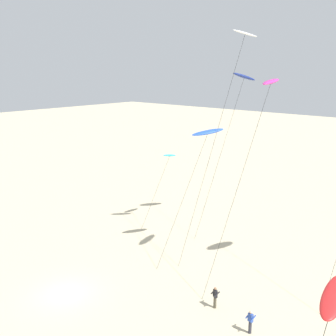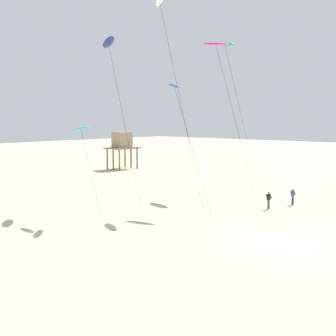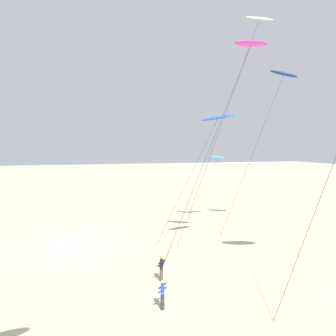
{
  "view_description": "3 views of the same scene",
  "coord_description": "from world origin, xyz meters",
  "px_view_note": "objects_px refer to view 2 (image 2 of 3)",
  "views": [
    {
      "loc": [
        24.23,
        -15.35,
        17.02
      ],
      "look_at": [
        0.83,
        11.04,
        8.15
      ],
      "focal_mm": 42.49,
      "sensor_mm": 36.0,
      "label": 1
    },
    {
      "loc": [
        -27.73,
        -14.06,
        8.59
      ],
      "look_at": [
        0.67,
        10.9,
        4.34
      ],
      "focal_mm": 47.44,
      "sensor_mm": 36.0,
      "label": 2
    },
    {
      "loc": [
        28.41,
        1.25,
        8.93
      ],
      "look_at": [
        0.96,
        9.13,
        6.93
      ],
      "focal_mm": 31.81,
      "sensor_mm": 36.0,
      "label": 3
    }
  ],
  "objects_px": {
    "stilt_house": "(122,143)",
    "kite_navy": "(109,43)",
    "kite_teal": "(225,45)",
    "kite_flyer_middle": "(293,196)",
    "kite_cyan": "(81,129)",
    "kite_blue": "(175,87)",
    "kite_magenta": "(216,45)",
    "kite_flyer_nearest": "(269,200)",
    "kite_white": "(161,6)"
  },
  "relations": [
    {
      "from": "kite_white",
      "to": "kite_flyer_middle",
      "type": "relative_size",
      "value": 12.19
    },
    {
      "from": "kite_cyan",
      "to": "kite_flyer_nearest",
      "type": "xyz_separation_m",
      "value": [
        13.74,
        -10.57,
        -6.76
      ]
    },
    {
      "from": "kite_navy",
      "to": "kite_white",
      "type": "height_order",
      "value": "kite_white"
    },
    {
      "from": "kite_navy",
      "to": "kite_flyer_nearest",
      "type": "height_order",
      "value": "kite_navy"
    },
    {
      "from": "kite_flyer_nearest",
      "to": "stilt_house",
      "type": "xyz_separation_m",
      "value": [
        13.86,
        35.29,
        3.57
      ]
    },
    {
      "from": "kite_navy",
      "to": "stilt_house",
      "type": "bearing_deg",
      "value": 44.84
    },
    {
      "from": "kite_magenta",
      "to": "kite_white",
      "type": "height_order",
      "value": "kite_white"
    },
    {
      "from": "kite_cyan",
      "to": "kite_flyer_nearest",
      "type": "relative_size",
      "value": 4.81
    },
    {
      "from": "stilt_house",
      "to": "kite_magenta",
      "type": "bearing_deg",
      "value": -115.49
    },
    {
      "from": "kite_cyan",
      "to": "kite_blue",
      "type": "xyz_separation_m",
      "value": [
        7.84,
        -3.83,
        3.84
      ]
    },
    {
      "from": "kite_navy",
      "to": "kite_flyer_nearest",
      "type": "distance_m",
      "value": 22.14
    },
    {
      "from": "stilt_house",
      "to": "kite_cyan",
      "type": "bearing_deg",
      "value": -138.15
    },
    {
      "from": "kite_teal",
      "to": "kite_blue",
      "type": "distance_m",
      "value": 14.9
    },
    {
      "from": "kite_flyer_middle",
      "to": "kite_magenta",
      "type": "bearing_deg",
      "value": 114.89
    },
    {
      "from": "kite_flyer_middle",
      "to": "kite_navy",
      "type": "bearing_deg",
      "value": 124.54
    },
    {
      "from": "kite_white",
      "to": "kite_flyer_nearest",
      "type": "height_order",
      "value": "kite_white"
    },
    {
      "from": "kite_flyer_nearest",
      "to": "kite_navy",
      "type": "bearing_deg",
      "value": 116.24
    },
    {
      "from": "kite_cyan",
      "to": "kite_blue",
      "type": "height_order",
      "value": "kite_blue"
    },
    {
      "from": "stilt_house",
      "to": "kite_navy",
      "type": "bearing_deg",
      "value": -135.16
    },
    {
      "from": "kite_flyer_middle",
      "to": "stilt_house",
      "type": "height_order",
      "value": "stilt_house"
    },
    {
      "from": "kite_magenta",
      "to": "kite_blue",
      "type": "relative_size",
      "value": 1.37
    },
    {
      "from": "kite_flyer_middle",
      "to": "stilt_house",
      "type": "relative_size",
      "value": 0.27
    },
    {
      "from": "kite_teal",
      "to": "kite_blue",
      "type": "height_order",
      "value": "kite_teal"
    },
    {
      "from": "kite_blue",
      "to": "kite_flyer_middle",
      "type": "distance_m",
      "value": 16.0
    },
    {
      "from": "kite_teal",
      "to": "kite_magenta",
      "type": "bearing_deg",
      "value": -152.22
    },
    {
      "from": "kite_magenta",
      "to": "kite_blue",
      "type": "distance_m",
      "value": 7.45
    },
    {
      "from": "kite_teal",
      "to": "kite_flyer_middle",
      "type": "distance_m",
      "value": 20.11
    },
    {
      "from": "kite_blue",
      "to": "kite_white",
      "type": "bearing_deg",
      "value": 65.06
    },
    {
      "from": "kite_cyan",
      "to": "kite_flyer_middle",
      "type": "relative_size",
      "value": 4.81
    },
    {
      "from": "kite_cyan",
      "to": "kite_flyer_middle",
      "type": "height_order",
      "value": "kite_cyan"
    },
    {
      "from": "kite_flyer_nearest",
      "to": "kite_flyer_middle",
      "type": "distance_m",
      "value": 3.49
    },
    {
      "from": "kite_teal",
      "to": "kite_white",
      "type": "height_order",
      "value": "kite_white"
    },
    {
      "from": "kite_magenta",
      "to": "kite_flyer_nearest",
      "type": "bearing_deg",
      "value": -90.55
    },
    {
      "from": "kite_cyan",
      "to": "kite_navy",
      "type": "height_order",
      "value": "kite_navy"
    },
    {
      "from": "kite_magenta",
      "to": "kite_flyer_nearest",
      "type": "xyz_separation_m",
      "value": [
        -0.06,
        -6.35,
        -15.04
      ]
    },
    {
      "from": "kite_cyan",
      "to": "kite_flyer_nearest",
      "type": "height_order",
      "value": "kite_cyan"
    },
    {
      "from": "kite_blue",
      "to": "kite_flyer_middle",
      "type": "xyz_separation_m",
      "value": [
        9.29,
        -7.56,
        -10.6
      ]
    },
    {
      "from": "kite_cyan",
      "to": "kite_white",
      "type": "relative_size",
      "value": 0.39
    },
    {
      "from": "kite_blue",
      "to": "kite_white",
      "type": "height_order",
      "value": "kite_white"
    },
    {
      "from": "kite_navy",
      "to": "kite_blue",
      "type": "distance_m",
      "value": 9.05
    },
    {
      "from": "kite_cyan",
      "to": "stilt_house",
      "type": "distance_m",
      "value": 37.19
    },
    {
      "from": "kite_flyer_nearest",
      "to": "kite_cyan",
      "type": "bearing_deg",
      "value": 142.44
    },
    {
      "from": "kite_cyan",
      "to": "stilt_house",
      "type": "relative_size",
      "value": 1.28
    },
    {
      "from": "kite_magenta",
      "to": "kite_white",
      "type": "bearing_deg",
      "value": 143.35
    },
    {
      "from": "kite_navy",
      "to": "kite_flyer_nearest",
      "type": "xyz_separation_m",
      "value": [
        7.11,
        -14.43,
        -15.2
      ]
    },
    {
      "from": "kite_white",
      "to": "kite_flyer_middle",
      "type": "xyz_separation_m",
      "value": [
        7.89,
        -10.57,
        -18.57
      ]
    },
    {
      "from": "stilt_house",
      "to": "kite_white",
      "type": "bearing_deg",
      "value": -125.71
    },
    {
      "from": "kite_cyan",
      "to": "kite_navy",
      "type": "relative_size",
      "value": 0.48
    },
    {
      "from": "kite_teal",
      "to": "kite_flyer_nearest",
      "type": "distance_m",
      "value": 20.63
    },
    {
      "from": "kite_white",
      "to": "stilt_house",
      "type": "relative_size",
      "value": 3.25
    }
  ]
}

